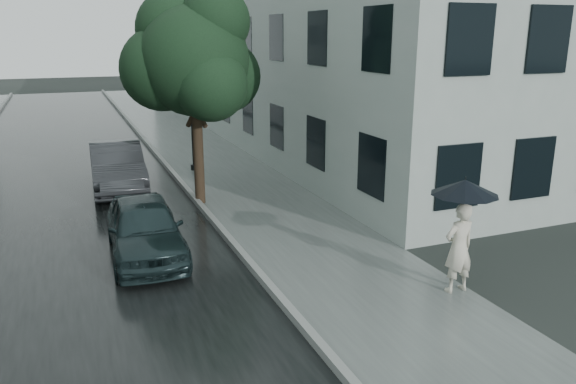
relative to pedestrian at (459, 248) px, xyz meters
name	(u,v)px	position (x,y,z in m)	size (l,w,h in m)	color
ground	(360,291)	(-1.70, 0.66, -0.88)	(120.00, 120.00, 0.00)	black
sidewalk	(213,162)	(-1.45, 12.66, -0.87)	(3.50, 60.00, 0.01)	slate
kerb_near	(165,164)	(-3.27, 12.66, -0.80)	(0.15, 60.00, 0.15)	slate
asphalt_road	(64,174)	(-6.78, 12.66, -0.88)	(6.85, 60.00, 0.00)	black
building_near	(272,38)	(3.77, 20.16, 3.62)	(7.02, 36.00, 9.00)	#8E9B95
pedestrian	(459,248)	(0.00, 0.00, 0.00)	(0.64, 0.42, 1.74)	beige
umbrella	(465,187)	(-0.01, -0.03, 1.18)	(1.27, 1.27, 1.31)	black
street_tree	(193,59)	(-3.15, 7.64, 3.18)	(3.92, 3.56, 5.97)	#332619
lamp_post	(187,87)	(-2.55, 11.55, 2.09)	(0.83, 0.45, 5.20)	black
car_near	(145,228)	(-5.20, 3.97, -0.22)	(1.53, 3.81, 1.30)	black
car_far	(117,167)	(-5.20, 9.94, -0.15)	(1.53, 4.39, 1.45)	#272A2D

